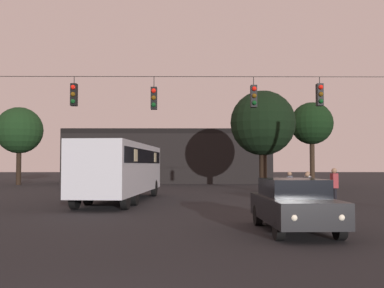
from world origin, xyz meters
The scene contains 12 objects.
ground_plane centered at (0.00, 24.50, 0.00)m, with size 168.00×168.00×0.00m, color black.
overhead_signal_span centered at (-0.05, 13.88, 3.86)m, with size 21.37×0.44×6.68m.
city_bus centered at (-2.33, 18.44, 1.87)m, with size 3.30×11.15×3.00m.
car_near_right centered at (4.23, 7.88, 0.80)m, with size 1.93×4.38×1.52m.
pedestrian_crossing_left centered at (6.66, 15.49, 0.88)m, with size 0.35×0.42×1.57m.
pedestrian_crossing_center centered at (6.24, 17.24, 0.89)m, with size 0.27×0.38×1.58m.
pedestrian_crossing_right centered at (7.05, 16.84, 0.90)m, with size 0.24×0.36×1.60m.
pedestrian_near_bus centered at (7.73, 14.96, 1.01)m, with size 0.27×0.38×1.78m.
corner_building centered at (-0.98, 43.57, 2.76)m, with size 21.01×9.53×5.51m.
tree_left_silhouette centered at (6.60, 27.34, 4.94)m, with size 4.74×4.74×7.34m.
tree_behind_building centered at (12.16, 34.41, 5.56)m, with size 3.76×3.76×7.49m.
tree_right_far centered at (-15.03, 37.52, 5.18)m, with size 4.43×4.43×7.43m.
Camera 1 is at (1.20, -5.01, 1.94)m, focal length 41.64 mm.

